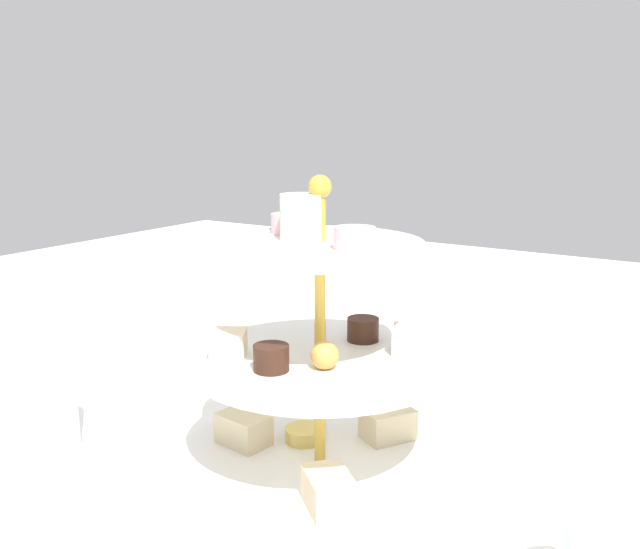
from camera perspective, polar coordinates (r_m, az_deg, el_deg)
The scene contains 4 objects.
ground_plane at distance 0.67m, azimuth -0.00°, elevation -15.62°, with size 2.40×2.40×0.00m, color white.
tiered_serving_stand at distance 0.64m, azimuth -0.04°, elevation -8.85°, with size 0.28×0.28×0.27m.
water_glass_tall_right at distance 0.72m, azimuth -21.89°, elevation -8.60°, with size 0.07×0.07×0.14m, color silver.
butter_knife_left at distance 0.96m, azimuth -1.03°, elevation -6.61°, with size 0.17×0.01×0.00m, color silver.
Camera 1 is at (-0.32, 0.50, 0.32)m, focal length 39.44 mm.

